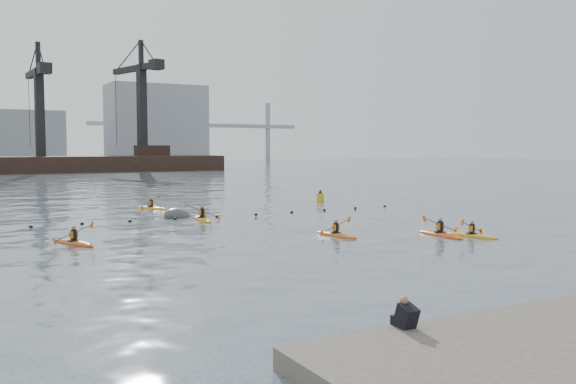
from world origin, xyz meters
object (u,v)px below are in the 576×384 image
kayaker_5 (151,208)px  kayaker_1 (472,235)px  kayaker_3 (202,219)px  kayaker_0 (336,234)px  kayaker_4 (440,234)px  nav_buoy (320,197)px  kayaker_2 (74,242)px  mooring_buoy (178,217)px

kayaker_5 → kayaker_1: bearing=-96.7°
kayaker_3 → kayaker_5: 9.15m
kayaker_0 → kayaker_4: size_ratio=0.91×
kayaker_0 → nav_buoy: (10.60, 18.71, 0.27)m
kayaker_2 → kayaker_3: bearing=12.3°
kayaker_0 → kayaker_1: 7.43m
kayaker_3 → kayaker_4: bearing=-50.1°
kayaker_5 → mooring_buoy: 6.47m
kayaker_2 → mooring_buoy: bearing=24.5°
kayaker_1 → mooring_buoy: (-11.05, 16.88, -0.10)m
kayaker_0 → nav_buoy: nav_buoy is taller
kayaker_3 → kayaker_5: size_ratio=1.18×
kayaker_2 → kayaker_4: (18.29, -6.70, 0.01)m
kayaker_1 → kayaker_3: kayaker_3 is taller
kayaker_5 → mooring_buoy: kayaker_5 is taller
kayaker_3 → kayaker_4: (8.97, -13.13, -0.00)m
kayaker_1 → kayaker_5: (-11.10, 23.35, 0.00)m
kayaker_3 → nav_buoy: 16.71m
nav_buoy → kayaker_1: bearing=-100.6°
kayaker_2 → kayaker_5: (8.47, 15.55, -0.00)m
kayaker_1 → kayaker_4: (-1.28, 1.11, 0.01)m
kayaker_4 → kayaker_2: bearing=-18.5°
kayaker_3 → kayaker_2: bearing=-139.8°
kayaker_0 → kayaker_2: bearing=153.7°
kayaker_1 → kayaker_4: size_ratio=0.88×
kayaker_1 → mooring_buoy: bearing=108.3°
kayaker_3 → mooring_buoy: bearing=112.5°
kayaker_1 → kayaker_4: kayaker_4 is taller
kayaker_0 → kayaker_3: kayaker_3 is taller
kayaker_3 → kayaker_4: kayaker_3 is taller
kayaker_0 → nav_buoy: bearing=50.8°
kayaker_0 → mooring_buoy: bearing=100.2°
kayaker_0 → kayaker_5: (-4.74, 19.50, 0.00)m
kayaker_1 → kayaker_0: bearing=133.8°
kayaker_1 → kayaker_2: (-19.56, 7.81, 0.01)m
kayaker_1 → mooring_buoy: kayaker_1 is taller
kayaker_1 → mooring_buoy: size_ratio=1.30×
kayaker_5 → mooring_buoy: bearing=-121.8°
kayaker_3 → kayaker_0: bearing=-63.9°
kayaker_2 → kayaker_3: 11.32m
kayaker_3 → kayaker_5: bearing=100.9°
kayaker_2 → nav_buoy: (23.81, 14.76, 0.27)m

